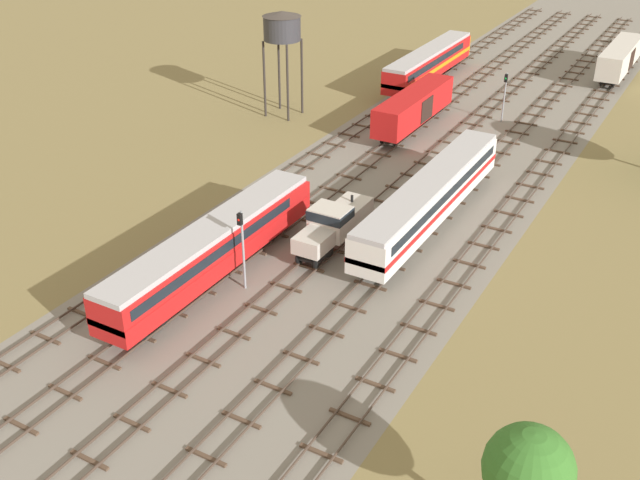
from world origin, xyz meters
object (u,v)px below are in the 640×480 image
Objects in this scene: passenger_coach_centre_mid at (431,195)px; shunter_loco_centre_left_near at (333,223)px; diesel_railcar_far_left_far at (429,62)px; freight_boxcar_centre_right_farther at (620,57)px; signal_post_near at (505,91)px; freight_boxcar_left_midfar at (414,106)px; diesel_railcar_left_nearest at (212,247)px; water_tower at (282,28)px; signal_post_nearest at (242,241)px.

shunter_loco_centre_left_near is at bearing -126.16° from passenger_coach_centre_mid.
diesel_railcar_far_left_far reaches higher than freight_boxcar_centre_right_farther.
passenger_coach_centre_mid is at bearing -67.18° from diesel_railcar_far_left_far.
shunter_loco_centre_left_near is at bearing -94.30° from signal_post_near.
signal_post_near is (7.17, 6.49, 0.88)m from freight_boxcar_left_midfar.
water_tower is (-13.72, 30.62, 6.57)m from diesel_railcar_left_nearest.
signal_post_near reaches higher than passenger_coach_centre_mid.
water_tower reaches higher than freight_boxcar_left_midfar.
signal_post_nearest is (7.17, -48.47, 1.03)m from diesel_railcar_far_left_far.
signal_post_near is at bearing 79.78° from diesel_railcar_left_nearest.
signal_post_nearest is at bearing -85.89° from freight_boxcar_left_midfar.
signal_post_nearest reaches higher than shunter_loco_centre_left_near.
diesel_railcar_left_nearest is at bearing -120.95° from shunter_loco_centre_left_near.
shunter_loco_centre_left_near is at bearing -79.33° from freight_boxcar_left_midfar.
freight_boxcar_left_midfar is (-4.77, 25.34, 0.44)m from shunter_loco_centre_left_near.
diesel_railcar_far_left_far is at bearing 143.59° from signal_post_near.
signal_post_nearest is (16.11, -30.49, -5.54)m from water_tower.
passenger_coach_centre_mid is at bearing -95.69° from freight_boxcar_centre_right_farther.
freight_boxcar_left_midfar is at bearing -116.10° from freight_boxcar_centre_right_farther.
signal_post_nearest reaches higher than diesel_railcar_left_nearest.
passenger_coach_centre_mid is 48.31m from freight_boxcar_centre_right_farther.
freight_boxcar_left_midfar is at bearing 94.11° from signal_post_nearest.
diesel_railcar_left_nearest is 48.85m from diesel_railcar_far_left_far.
diesel_railcar_far_left_far is (-14.34, 34.10, -0.02)m from passenger_coach_centre_mid.
freight_boxcar_centre_right_farther is at bearing 63.90° from freight_boxcar_left_midfar.
diesel_railcar_left_nearest is 1.46× the size of freight_boxcar_centre_right_farther.
freight_boxcar_centre_right_farther is at bearing 80.06° from shunter_loco_centre_left_near.
freight_boxcar_left_midfar is at bearing 89.99° from diesel_railcar_left_nearest.
diesel_railcar_left_nearest is 2.42× the size of shunter_loco_centre_left_near.
signal_post_nearest is (-2.39, -7.84, 1.62)m from shunter_loco_centre_left_near.
water_tower is 2.07× the size of signal_post_near.
signal_post_near reaches higher than freight_boxcar_centre_right_farther.
diesel_railcar_left_nearest is 0.93× the size of passenger_coach_centre_mid.
diesel_railcar_left_nearest is 1.00× the size of diesel_railcar_far_left_far.
freight_boxcar_left_midfar is at bearing 11.07° from water_tower.
diesel_railcar_far_left_far is 3.56× the size of signal_post_nearest.
passenger_coach_centre_mid is at bearing -63.05° from freight_boxcar_left_midfar.
freight_boxcar_left_midfar is 2.43× the size of signal_post_nearest.
signal_post_nearest is at bearing -96.87° from signal_post_near.
shunter_loco_centre_left_near is 31.94m from signal_post_near.
signal_post_near is at bearing 95.40° from passenger_coach_centre_mid.
signal_post_near is (20.89, 9.17, -5.84)m from water_tower.
diesel_railcar_left_nearest and diesel_railcar_far_left_far have the same top height.
freight_boxcar_centre_right_farther is 23.91m from signal_post_near.
diesel_railcar_left_nearest reaches higher than shunter_loco_centre_left_near.
water_tower is at bearing -131.29° from freight_boxcar_centre_right_farther.
water_tower is (-23.28, 16.11, 6.56)m from passenger_coach_centre_mid.
diesel_railcar_left_nearest is at bearing -102.91° from freight_boxcar_centre_right_farther.
passenger_coach_centre_mid reaches higher than shunter_loco_centre_left_near.
diesel_railcar_left_nearest is at bearing -176.74° from signal_post_nearest.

